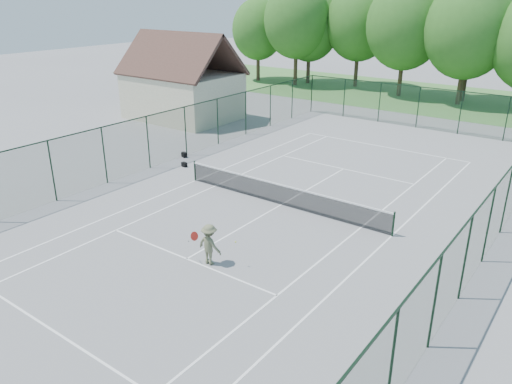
{
  "coord_description": "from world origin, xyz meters",
  "views": [
    {
      "loc": [
        11.89,
        -18.12,
        9.35
      ],
      "look_at": [
        0.0,
        -2.0,
        1.3
      ],
      "focal_mm": 35.0,
      "sensor_mm": 36.0,
      "label": 1
    }
  ],
  "objects": [
    {
      "name": "ground",
      "position": [
        0.0,
        0.0,
        0.0
      ],
      "size": [
        140.0,
        140.0,
        0.0
      ],
      "primitive_type": "plane",
      "color": "gray",
      "rests_on": "ground"
    },
    {
      "name": "grass_far",
      "position": [
        0.0,
        30.0,
        0.01
      ],
      "size": [
        80.0,
        16.0,
        0.01
      ],
      "primitive_type": "cube",
      "color": "#4D863E",
      "rests_on": "ground"
    },
    {
      "name": "court_lines",
      "position": [
        0.0,
        0.0,
        0.0
      ],
      "size": [
        11.05,
        23.85,
        0.01
      ],
      "color": "white",
      "rests_on": "ground"
    },
    {
      "name": "tennis_net",
      "position": [
        0.0,
        0.0,
        0.58
      ],
      "size": [
        11.08,
        0.08,
        1.1
      ],
      "color": "black",
      "rests_on": "ground"
    },
    {
      "name": "fence_enclosure",
      "position": [
        0.0,
        0.0,
        1.56
      ],
      "size": [
        18.05,
        36.05,
        3.02
      ],
      "color": "#173822",
      "rests_on": "ground"
    },
    {
      "name": "utility_building",
      "position": [
        -16.0,
        10.0,
        3.12
      ],
      "size": [
        8.6,
        6.27,
        6.63
      ],
      "color": "beige",
      "rests_on": "ground"
    },
    {
      "name": "tree_line_far",
      "position": [
        0.0,
        30.0,
        5.99
      ],
      "size": [
        39.4,
        6.4,
        9.7
      ],
      "color": "#493524",
      "rests_on": "ground"
    },
    {
      "name": "sports_bag_a",
      "position": [
        -8.83,
        2.6,
        0.15
      ],
      "size": [
        0.42,
        0.33,
        0.3
      ],
      "primitive_type": "cube",
      "rotation": [
        0.0,
        0.0,
        -0.33
      ],
      "color": "black",
      "rests_on": "ground"
    },
    {
      "name": "sports_bag_b",
      "position": [
        -7.57,
        1.31,
        0.13
      ],
      "size": [
        0.36,
        0.25,
        0.26
      ],
      "primitive_type": "cube",
      "rotation": [
        0.0,
        0.0,
        -0.16
      ],
      "color": "black",
      "rests_on": "ground"
    },
    {
      "name": "tennis_player",
      "position": [
        0.93,
        -6.12,
        0.79
      ],
      "size": [
        1.79,
        0.95,
        1.58
      ],
      "color": "#646748",
      "rests_on": "ground"
    }
  ]
}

